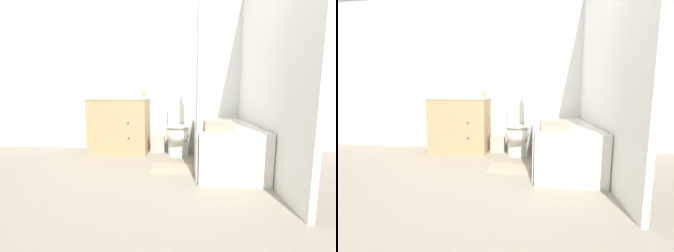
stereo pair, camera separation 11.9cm
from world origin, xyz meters
The scene contains 14 objects.
ground_plane centered at (0.00, 0.00, 0.00)m, with size 14.00×14.00×0.00m, color gray.
wall_back centered at (-0.01, 1.73, 1.25)m, with size 8.00×0.06×2.50m.
wall_right centered at (1.21, 0.85, 1.25)m, with size 0.05×2.71×2.50m.
vanity_cabinet centered at (-0.73, 1.43, 0.45)m, with size 0.92×0.58×0.88m.
sink_faucet centered at (-0.73, 1.61, 0.91)m, with size 0.14×0.12×0.12m.
toilet centered at (0.20, 1.34, 0.36)m, with size 0.36×0.69×0.80m.
bathtub centered at (0.81, 0.91, 0.28)m, with size 0.73×1.59×0.55m.
shower_curtain centered at (0.44, 0.40, 1.00)m, with size 0.02×0.42×2.00m.
wastebasket centered at (-0.13, 1.49, 0.12)m, with size 0.22×0.19×0.24m.
tissue_box centered at (-0.57, 1.42, 0.93)m, with size 0.14×0.13×0.12m.
soap_dispenser centered at (-0.34, 1.47, 0.93)m, with size 0.06×0.06×0.13m.
hand_towel_folded centered at (-1.02, 1.26, 0.91)m, with size 0.25×0.14×0.06m.
bath_towel_folded centered at (0.66, 0.34, 0.60)m, with size 0.30×0.26×0.10m.
bath_mat centered at (0.15, 0.63, 0.01)m, with size 0.51×0.38×0.02m.
Camera 1 is at (0.30, -2.06, 0.93)m, focal length 24.00 mm.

